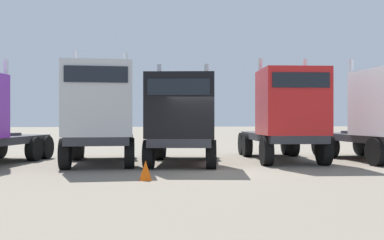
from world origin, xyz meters
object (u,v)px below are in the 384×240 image
(semi_truck_red, at_px, (287,115))
(semi_truck_black, at_px, (182,118))
(traffic_cone_near, at_px, (146,170))
(semi_truck_silver, at_px, (99,114))

(semi_truck_red, bearing_deg, semi_truck_black, -78.09)
(semi_truck_black, height_order, traffic_cone_near, semi_truck_black)
(semi_truck_black, xyz_separation_m, semi_truck_red, (4.36, 0.39, 0.12))
(semi_truck_silver, distance_m, semi_truck_black, 3.08)
(semi_truck_red, bearing_deg, semi_truck_silver, -82.78)
(semi_truck_silver, relative_size, semi_truck_black, 0.95)
(traffic_cone_near, bearing_deg, semi_truck_silver, 109.42)
(semi_truck_silver, height_order, semi_truck_black, semi_truck_silver)
(semi_truck_black, distance_m, semi_truck_red, 4.38)
(semi_truck_black, relative_size, traffic_cone_near, 10.96)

